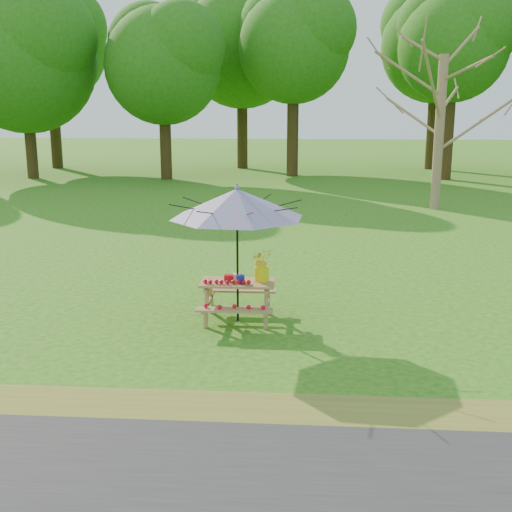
{
  "coord_description": "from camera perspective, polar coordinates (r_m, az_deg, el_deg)",
  "views": [
    {
      "loc": [
        3.41,
        -9.5,
        3.46
      ],
      "look_at": [
        2.68,
        0.5,
        1.1
      ],
      "focal_mm": 45.0,
      "sensor_mm": 36.0,
      "label": 1
    }
  ],
  "objects": [
    {
      "name": "produce_bins",
      "position": [
        10.44,
        -1.82,
        -1.95
      ],
      "size": [
        0.34,
        0.44,
        0.13
      ],
      "color": "red",
      "rests_on": "picnic_table"
    },
    {
      "name": "treeline",
      "position": [
        32.01,
        -2.14,
        21.38
      ],
      "size": [
        60.0,
        12.0,
        16.0
      ],
      "primitive_type": null,
      "color": "#266110",
      "rests_on": "ground"
    },
    {
      "name": "picnic_table",
      "position": [
        10.52,
        -1.64,
        -4.08
      ],
      "size": [
        1.2,
        1.32,
        0.67
      ],
      "color": "#A27949",
      "rests_on": "ground"
    },
    {
      "name": "flower_bucket",
      "position": [
        10.38,
        0.51,
        -0.71
      ],
      "size": [
        0.4,
        0.38,
        0.53
      ],
      "color": "yellow",
      "rests_on": "picnic_table"
    },
    {
      "name": "drygrass_strip",
      "position": [
        8.27,
        -21.15,
        -12.4
      ],
      "size": [
        120.0,
        1.2,
        0.01
      ],
      "primitive_type": "cube",
      "color": "olive",
      "rests_on": "ground"
    },
    {
      "name": "patio_umbrella",
      "position": [
        10.16,
        -1.69,
        4.69
      ],
      "size": [
        2.74,
        2.74,
        2.25
      ],
      "color": "black",
      "rests_on": "ground"
    },
    {
      "name": "tomatoes_row",
      "position": [
        10.26,
        -2.58,
        -2.33
      ],
      "size": [
        0.77,
        0.13,
        0.07
      ],
      "primitive_type": null,
      "color": "red",
      "rests_on": "picnic_table"
    },
    {
      "name": "ground",
      "position": [
        10.67,
        -14.81,
        -6.14
      ],
      "size": [
        120.0,
        120.0,
        0.0
      ],
      "primitive_type": "plane",
      "color": "#206513",
      "rests_on": "ground"
    }
  ]
}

